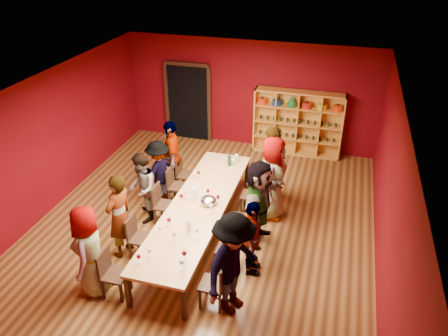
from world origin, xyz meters
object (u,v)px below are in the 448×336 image
(chair_person_left_4, at_px, (184,172))
(chair_person_right_2, at_px, (244,217))
(person_right_3, at_px, (273,178))
(shelving_unit, at_px, (298,120))
(tasting_table, at_px, (198,207))
(person_left_2, at_px, (142,188))
(person_left_4, at_px, (172,156))
(wine_bottle, at_px, (229,161))
(chair_person_right_3, at_px, (254,193))
(chair_person_right_4, at_px, (260,180))
(spittoon_bowl, at_px, (208,201))
(person_right_2, at_px, (259,203))
(person_right_1, at_px, (252,239))
(person_left_3, at_px, (159,172))
(chair_person_left_1, at_px, (137,235))
(person_left_0, at_px, (89,251))
(chair_person_left_0, at_px, (111,271))
(chair_person_right_1, at_px, (232,247))
(chair_person_left_3, at_px, (175,184))
(person_left_1, at_px, (119,216))
(person_right_0, at_px, (234,265))
(person_right_4, at_px, (274,165))
(chair_person_right_0, at_px, (217,282))

(chair_person_left_4, distance_m, chair_person_right_2, 2.28)
(person_right_3, bearing_deg, shelving_unit, 1.32)
(tasting_table, bearing_deg, person_left_2, 170.34)
(person_left_4, distance_m, wine_bottle, 1.36)
(tasting_table, relative_size, chair_person_right_3, 5.06)
(chair_person_left_4, xyz_separation_m, chair_person_right_4, (1.82, 0.16, 0.00))
(tasting_table, bearing_deg, spittoon_bowl, 24.20)
(person_left_4, relative_size, person_right_2, 0.98)
(person_right_1, bearing_deg, chair_person_left_4, 31.43)
(person_right_2, bearing_deg, person_left_3, 80.98)
(chair_person_left_1, height_order, chair_person_left_4, same)
(person_left_3, height_order, person_right_2, person_right_2)
(person_left_0, relative_size, wine_bottle, 4.97)
(chair_person_right_3, relative_size, wine_bottle, 2.60)
(chair_person_left_0, distance_m, chair_person_right_1, 2.17)
(person_left_2, distance_m, person_left_3, 0.79)
(spittoon_bowl, bearing_deg, person_left_0, -125.52)
(chair_person_right_1, bearing_deg, chair_person_left_0, -147.00)
(person_left_4, bearing_deg, chair_person_right_2, 32.94)
(chair_person_right_3, distance_m, wine_bottle, 1.04)
(shelving_unit, distance_m, chair_person_left_4, 3.62)
(chair_person_left_4, bearing_deg, person_right_3, -11.70)
(spittoon_bowl, bearing_deg, person_right_3, 43.01)
(chair_person_left_3, bearing_deg, shelving_unit, 55.09)
(shelving_unit, xyz_separation_m, person_left_0, (-2.65, -6.26, -0.13))
(person_left_0, relative_size, chair_person_right_3, 1.91)
(person_right_3, bearing_deg, person_left_1, 132.13)
(chair_person_right_1, bearing_deg, chair_person_left_3, 135.73)
(person_right_1, distance_m, chair_person_right_4, 2.53)
(chair_person_left_1, relative_size, person_right_1, 0.59)
(shelving_unit, bearing_deg, chair_person_left_1, -113.75)
(tasting_table, distance_m, person_left_1, 1.55)
(person_right_2, bearing_deg, person_left_4, 69.31)
(person_left_2, bearing_deg, person_right_2, 65.78)
(chair_person_left_0, bearing_deg, chair_person_right_4, 63.61)
(person_left_2, distance_m, person_right_3, 2.76)
(person_left_0, xyz_separation_m, person_left_4, (0.07, 3.51, 0.03))
(shelving_unit, bearing_deg, person_left_4, -133.15)
(chair_person_left_3, distance_m, person_right_0, 3.46)
(person_right_4, bearing_deg, person_left_2, 122.97)
(person_left_0, height_order, person_left_2, person_left_0)
(chair_person_left_1, xyz_separation_m, chair_person_right_3, (1.82, 2.04, 0.00))
(person_left_2, bearing_deg, shelving_unit, 123.08)
(person_left_4, height_order, chair_person_right_4, person_left_4)
(person_left_1, distance_m, chair_person_right_0, 2.31)
(chair_person_right_4, bearing_deg, shelving_unit, 79.37)
(spittoon_bowl, bearing_deg, person_left_4, 132.89)
(tasting_table, bearing_deg, chair_person_left_3, 131.96)
(chair_person_right_3, distance_m, person_right_4, 0.81)
(shelving_unit, height_order, chair_person_right_0, shelving_unit)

